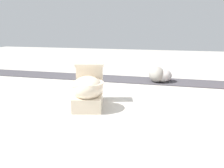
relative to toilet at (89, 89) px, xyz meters
The scene contains 5 objects.
ground_plane 0.36m from the toilet, 164.92° to the right, with size 14.00×14.00×0.00m, color #B7B2A8.
gravel_strip 1.57m from the toilet, 164.09° to the left, with size 0.56×8.00×0.01m, color #423F44.
toilet is the anchor object (origin of this frame).
boulder_near 1.64m from the toilet, 151.86° to the left, with size 0.37×0.28×0.28m, color gray.
boulder_far 1.73m from the toilet, 149.08° to the left, with size 0.35×0.30×0.24m, color #B7B2AD.
Camera 1 is at (2.73, 0.97, 0.96)m, focal length 35.00 mm.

